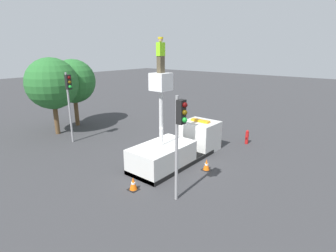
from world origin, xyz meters
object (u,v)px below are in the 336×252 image
at_px(traffic_light_pole, 180,129).
at_px(traffic_cone_curbside, 206,165).
at_px(traffic_cone_rear, 133,184).
at_px(tree_right_bg, 73,81).
at_px(worker, 161,55).
at_px(tree_left_bg, 52,84).
at_px(fire_hydrant, 247,137).
at_px(traffic_light_across, 69,94).
at_px(bucket_truck, 178,147).

relative_size(traffic_light_pole, traffic_cone_curbside, 7.48).
bearing_deg(traffic_cone_rear, tree_right_bg, 69.18).
relative_size(worker, tree_right_bg, 0.30).
distance_m(traffic_cone_rear, tree_left_bg, 11.99).
relative_size(worker, traffic_cone_curbside, 2.75).
xyz_separation_m(fire_hydrant, traffic_cone_curbside, (-5.55, -0.04, -0.20)).
distance_m(traffic_cone_curbside, tree_left_bg, 13.43).
bearing_deg(traffic_light_across, traffic_cone_curbside, -77.62).
xyz_separation_m(bucket_truck, tree_right_bg, (0.43, 11.71, 3.03)).
distance_m(bucket_truck, worker, 5.60).
relative_size(worker, fire_hydrant, 1.72).
bearing_deg(tree_left_bg, traffic_cone_curbside, -81.59).
bearing_deg(tree_left_bg, fire_hydrant, -59.70).
bearing_deg(traffic_cone_curbside, traffic_cone_rear, 158.99).
xyz_separation_m(fire_hydrant, traffic_cone_rear, (-9.66, 1.54, -0.19)).
bearing_deg(tree_left_bg, traffic_cone_rear, -101.23).
height_order(fire_hydrant, tree_left_bg, tree_left_bg).
relative_size(bucket_truck, worker, 3.89).
distance_m(fire_hydrant, tree_right_bg, 15.01).
height_order(traffic_light_across, tree_right_bg, tree_right_bg).
distance_m(traffic_light_across, traffic_cone_rear, 9.18).
bearing_deg(traffic_light_across, traffic_light_pole, -96.78).
height_order(bucket_truck, traffic_light_across, bucket_truck).
height_order(worker, fire_hydrant, worker).
bearing_deg(bucket_truck, worker, 180.00).
relative_size(traffic_cone_rear, tree_left_bg, 0.11).
bearing_deg(tree_left_bg, tree_right_bg, 22.55).
bearing_deg(worker, traffic_light_pole, -125.79).
bearing_deg(traffic_light_pole, traffic_cone_rear, 106.49).
bearing_deg(bucket_truck, fire_hydrant, -20.30).
relative_size(worker, traffic_light_across, 0.35).
xyz_separation_m(traffic_light_pole, tree_left_bg, (1.56, 13.43, 0.65)).
distance_m(fire_hydrant, tree_left_bg, 15.16).
distance_m(traffic_light_pole, traffic_light_across, 10.68).
height_order(bucket_truck, fire_hydrant, bucket_truck).
relative_size(traffic_light_across, tree_right_bg, 0.87).
height_order(bucket_truck, tree_left_bg, tree_left_bg).
bearing_deg(traffic_cone_curbside, traffic_light_across, 102.38).
height_order(tree_left_bg, tree_right_bg, tree_left_bg).
xyz_separation_m(bucket_truck, traffic_light_pole, (-3.54, -2.72, 2.49)).
distance_m(bucket_truck, traffic_cone_curbside, 2.14).
xyz_separation_m(worker, tree_left_bg, (-0.41, 10.71, -2.24)).
height_order(worker, traffic_cone_curbside, worker).
bearing_deg(traffic_light_pole, fire_hydrant, 4.47).
distance_m(worker, tree_right_bg, 12.11).
height_order(bucket_truck, traffic_cone_rear, bucket_truck).
bearing_deg(traffic_cone_rear, tree_left_bg, 78.77).
bearing_deg(fire_hydrant, traffic_cone_curbside, -179.63).
relative_size(traffic_light_across, traffic_cone_curbside, 7.94).
bearing_deg(bucket_truck, traffic_cone_curbside, -92.68).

